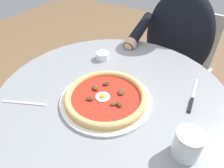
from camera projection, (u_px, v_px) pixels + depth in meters
dining_table at (113, 123)px, 0.89m from camera, size 0.89×0.89×0.75m
pizza_on_plate at (106, 97)px, 0.72m from camera, size 0.33×0.33×0.03m
water_glass at (187, 146)px, 0.54m from camera, size 0.08×0.08×0.09m
steak_knife at (192, 99)px, 0.73m from camera, size 0.21×0.03×0.01m
ramekin_capers at (102, 56)px, 0.94m from camera, size 0.06×0.06×0.03m
fork_utensil at (24, 103)px, 0.72m from camera, size 0.08×0.15×0.00m
diner_person at (171, 66)px, 1.31m from camera, size 0.49×0.42×1.17m
cafe_chair_diner at (179, 60)px, 1.41m from camera, size 0.47×0.47×0.82m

